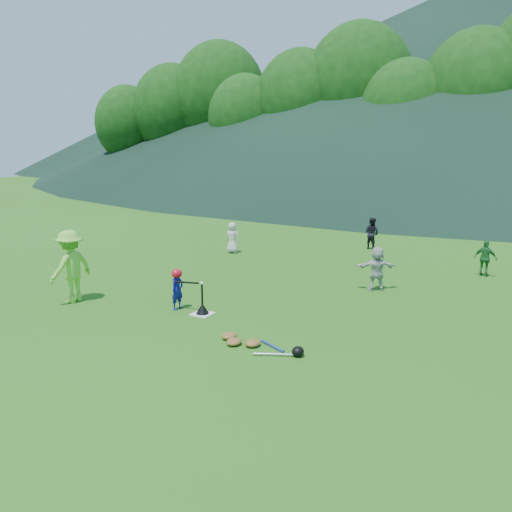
% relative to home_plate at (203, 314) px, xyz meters
% --- Properties ---
extents(ground, '(120.00, 120.00, 0.00)m').
position_rel_home_plate_xyz_m(ground, '(0.00, 0.00, -0.01)').
color(ground, '#2B5A14').
rests_on(ground, ground).
extents(home_plate, '(0.45, 0.45, 0.02)m').
position_rel_home_plate_xyz_m(home_plate, '(0.00, 0.00, 0.00)').
color(home_plate, silver).
rests_on(home_plate, ground).
extents(baseball, '(0.08, 0.08, 0.08)m').
position_rel_home_plate_xyz_m(baseball, '(0.00, 0.00, 0.73)').
color(baseball, white).
rests_on(baseball, batting_tee).
extents(batter_child, '(0.27, 0.37, 0.94)m').
position_rel_home_plate_xyz_m(batter_child, '(-0.72, 0.03, 0.46)').
color(batter_child, navy).
rests_on(batter_child, ground).
extents(adult_coach, '(0.70, 1.18, 1.79)m').
position_rel_home_plate_xyz_m(adult_coach, '(-3.36, -0.75, 0.88)').
color(adult_coach, '#80DA40').
rests_on(adult_coach, ground).
extents(fielder_a, '(0.58, 0.41, 1.12)m').
position_rel_home_plate_xyz_m(fielder_a, '(-3.11, 6.29, 0.55)').
color(fielder_a, silver).
rests_on(fielder_a, ground).
extents(fielder_b, '(0.70, 0.62, 1.20)m').
position_rel_home_plate_xyz_m(fielder_b, '(1.10, 9.50, 0.59)').
color(fielder_b, black).
rests_on(fielder_b, ground).
extents(fielder_c, '(0.67, 0.36, 1.09)m').
position_rel_home_plate_xyz_m(fielder_c, '(5.26, 6.98, 0.53)').
color(fielder_c, '#1F692D').
rests_on(fielder_c, ground).
extents(fielder_d, '(1.12, 0.89, 1.19)m').
position_rel_home_plate_xyz_m(fielder_d, '(2.87, 3.95, 0.58)').
color(fielder_d, '#BCBCBC').
rests_on(fielder_d, ground).
extents(batting_tee, '(0.30, 0.30, 0.68)m').
position_rel_home_plate_xyz_m(batting_tee, '(0.00, 0.00, 0.12)').
color(batting_tee, black).
rests_on(batting_tee, home_plate).
extents(batter_gear, '(0.73, 0.26, 0.31)m').
position_rel_home_plate_xyz_m(batter_gear, '(-0.70, 0.02, 0.84)').
color(batter_gear, red).
rests_on(batter_gear, ground).
extents(equipment_pile, '(1.80, 0.70, 0.19)m').
position_rel_home_plate_xyz_m(equipment_pile, '(1.94, -1.10, 0.06)').
color(equipment_pile, olive).
rests_on(equipment_pile, ground).
extents(outfield_fence, '(70.07, 0.08, 1.33)m').
position_rel_home_plate_xyz_m(outfield_fence, '(0.00, 28.00, 0.69)').
color(outfield_fence, gray).
rests_on(outfield_fence, ground).
extents(tree_line, '(70.04, 11.40, 14.82)m').
position_rel_home_plate_xyz_m(tree_line, '(0.20, 33.83, 8.20)').
color(tree_line, '#382314').
rests_on(tree_line, ground).
extents(distant_hills, '(155.00, 140.00, 32.00)m').
position_rel_home_plate_xyz_m(distant_hills, '(-7.63, 81.81, 14.97)').
color(distant_hills, black).
rests_on(distant_hills, ground).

